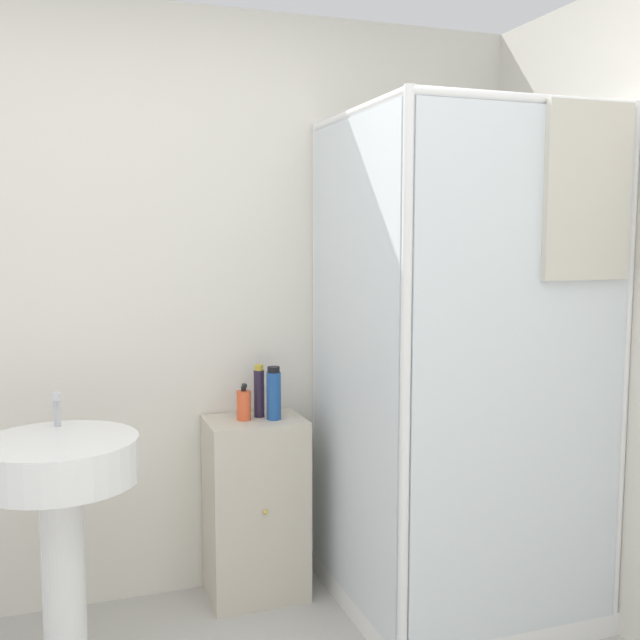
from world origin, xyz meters
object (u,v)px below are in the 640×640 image
at_px(soap_dispenser, 244,405).
at_px(shampoo_bottle_blue, 274,394).
at_px(sink, 60,492).
at_px(shampoo_bottle_tall_black, 259,392).

relative_size(soap_dispenser, shampoo_bottle_blue, 0.69).
relative_size(sink, shampoo_bottle_tall_black, 4.38).
height_order(sink, shampoo_bottle_tall_black, shampoo_bottle_tall_black).
height_order(sink, soap_dispenser, sink).
bearing_deg(shampoo_bottle_tall_black, sink, -154.10).
xyz_separation_m(sink, shampoo_bottle_tall_black, (0.81, 0.40, 0.22)).
bearing_deg(sink, shampoo_bottle_blue, 21.10).
relative_size(sink, shampoo_bottle_blue, 4.41).
distance_m(sink, soap_dispenser, 0.84).
distance_m(sink, shampoo_bottle_blue, 0.95).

